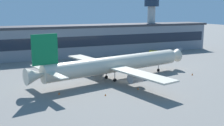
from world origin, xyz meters
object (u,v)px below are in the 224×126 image
Objects in this scene: traffic_cone_3 at (105,95)px; airliner at (115,64)px; belt_loader at (155,52)px; traffic_cone_1 at (192,74)px; crew_van at (178,50)px; traffic_cone_2 at (59,93)px; traffic_cone_0 at (138,88)px; control_tower at (151,16)px.

airliner is at bearing 57.10° from traffic_cone_3.
belt_loader reaches higher than traffic_cone_1.
belt_loader is at bearing 72.98° from traffic_cone_1.
airliner reaches higher than crew_van.
belt_loader is at bearing 37.34° from traffic_cone_2.
traffic_cone_3 is (-11.46, -1.58, -0.02)m from traffic_cone_0.
control_tower is at bearing 55.38° from traffic_cone_0.
crew_van reaches higher than traffic_cone_0.
traffic_cone_2 reaches higher than traffic_cone_3.
crew_van is 54.95m from traffic_cone_1.
airliner is 103.55× the size of traffic_cone_3.
belt_loader is at bearing -114.71° from control_tower.
crew_van reaches higher than traffic_cone_2.
airliner reaches higher than traffic_cone_3.
traffic_cone_0 is 11.57m from traffic_cone_3.
airliner is at bearing 95.28° from traffic_cone_0.
control_tower reaches higher than belt_loader.
belt_loader is 81.77m from traffic_cone_2.
control_tower is 48.90× the size of traffic_cone_0.
traffic_cone_2 is at bearing -176.67° from traffic_cone_1.
traffic_cone_1 is (-14.27, -46.63, -0.78)m from belt_loader.
traffic_cone_2 is (-23.11, 4.99, 0.03)m from traffic_cone_0.
belt_loader is at bearing 43.12° from airliner.
traffic_cone_1 is 40.23m from traffic_cone_3.
control_tower is 26.76m from crew_van.
traffic_cone_1 is at bearing 13.69° from traffic_cone_3.
traffic_cone_0 is 28.74m from traffic_cone_1.
traffic_cone_2 reaches higher than traffic_cone_0.
traffic_cone_3 is at bearing -122.90° from airliner.
crew_van is at bearing 39.38° from traffic_cone_3.
control_tower is at bearing 109.46° from crew_van.
belt_loader is 48.77m from traffic_cone_1.
control_tower is 90.69m from traffic_cone_0.
belt_loader is at bearing 52.49° from traffic_cone_0.
traffic_cone_1 is at bearing -122.12° from crew_van.
control_tower reaches higher than traffic_cone_0.
traffic_cone_1 is (27.62, 7.95, 0.04)m from traffic_cone_0.
traffic_cone_0 is 1.07× the size of traffic_cone_3.
crew_van is 94.03m from traffic_cone_2.
crew_van reaches higher than traffic_cone_3.
airliner reaches higher than belt_loader.
traffic_cone_3 is at bearing -172.17° from traffic_cone_0.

